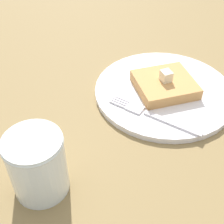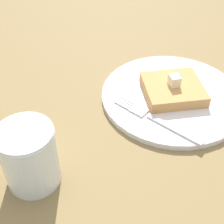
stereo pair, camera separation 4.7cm
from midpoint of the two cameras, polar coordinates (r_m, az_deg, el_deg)
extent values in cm
cube|color=olive|center=(51.88, 8.16, -3.85)|extent=(129.78, 129.78, 1.80)
cylinder|color=silver|center=(57.66, 7.09, 3.69)|extent=(25.22, 25.22, 1.04)
torus|color=#2F2C30|center=(57.58, 7.10, 3.78)|extent=(25.22, 25.22, 0.80)
cube|color=tan|center=(56.72, 7.22, 4.91)|extent=(11.80, 12.21, 2.03)
cube|color=beige|center=(55.54, 7.87, 6.46)|extent=(2.41, 2.30, 1.91)
cube|color=silver|center=(50.50, 7.92, -1.98)|extent=(6.25, 8.84, 0.36)
cube|color=silver|center=(52.56, 1.69, 0.60)|extent=(3.38, 3.55, 0.36)
cube|color=silver|center=(53.25, -1.53, 1.24)|extent=(2.03, 2.85, 0.36)
cube|color=silver|center=(53.59, -1.21, 1.57)|extent=(2.03, 2.85, 0.36)
cube|color=silver|center=(53.94, -0.89, 1.89)|extent=(2.03, 2.85, 0.36)
cube|color=silver|center=(54.29, -0.57, 2.20)|extent=(2.03, 2.85, 0.36)
cylinder|color=#431E0C|center=(43.07, -16.19, -10.99)|extent=(6.76, 6.76, 5.41)
cylinder|color=silver|center=(41.64, -16.68, -9.42)|extent=(7.35, 7.35, 9.17)
torus|color=silver|center=(38.62, -17.86, -5.56)|extent=(7.56, 7.56, 0.50)
camera|label=1|loc=(0.02, -92.87, -2.58)|focal=50.00mm
camera|label=2|loc=(0.02, 87.13, 2.58)|focal=50.00mm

